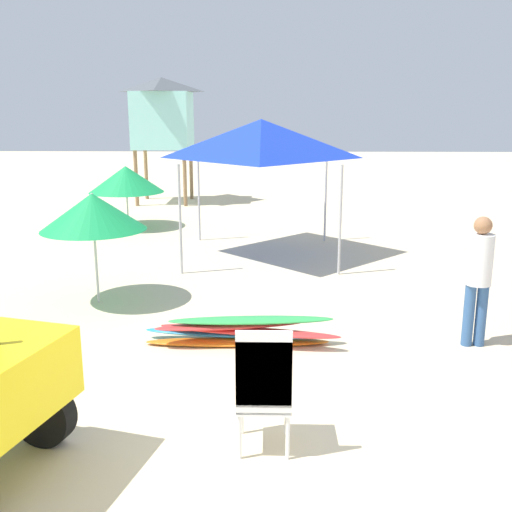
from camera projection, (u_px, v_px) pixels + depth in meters
name	position (u px, v px, depth m)	size (l,w,h in m)	color
ground	(267.00, 442.00, 5.48)	(80.00, 80.00, 0.00)	beige
stacked_plastic_chairs	(264.00, 380.00, 5.16)	(0.48, 0.48, 1.20)	white
surfboard_pile	(240.00, 331.00, 7.72)	(2.61, 0.69, 0.40)	orange
lifeguard_near_center	(479.00, 273.00, 7.51)	(0.32, 0.32, 1.71)	#33598C
popup_canopy	(261.00, 139.00, 11.99)	(3.00, 3.00, 2.82)	#B2B2B7
lifeguard_tower	(162.00, 113.00, 19.14)	(1.98, 1.98, 4.02)	olive
beach_umbrella_left	(126.00, 179.00, 15.26)	(1.93, 1.93, 1.60)	beige
beach_umbrella_mid	(93.00, 212.00, 9.14)	(1.63, 1.63, 1.75)	beige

